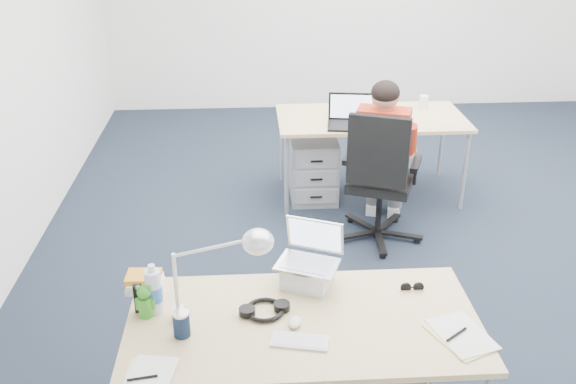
% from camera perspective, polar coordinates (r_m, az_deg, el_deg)
% --- Properties ---
extents(floor, '(7.00, 7.00, 0.00)m').
position_cam_1_polar(floor, '(5.11, 11.99, -4.50)').
color(floor, black).
rests_on(floor, ground).
extents(room, '(6.02, 7.02, 2.80)m').
position_cam_1_polar(room, '(4.52, 13.99, 14.68)').
color(room, white).
rests_on(room, ground).
extents(desk_near, '(1.60, 0.80, 0.73)m').
position_cam_1_polar(desk_near, '(2.99, 1.37, -12.05)').
color(desk_near, tan).
rests_on(desk_near, ground).
extents(desk_far, '(1.60, 0.80, 0.73)m').
position_cam_1_polar(desk_far, '(5.58, 7.38, 6.21)').
color(desk_far, tan).
rests_on(desk_far, ground).
extents(office_chair, '(0.88, 0.88, 1.08)m').
position_cam_1_polar(office_chair, '(4.97, 8.06, -1.08)').
color(office_chair, black).
rests_on(office_chair, ground).
extents(seated_person, '(0.53, 0.74, 1.26)m').
position_cam_1_polar(seated_person, '(4.99, 8.47, 3.20)').
color(seated_person, '#B02F19').
rests_on(seated_person, ground).
extents(drawer_pedestal_far, '(0.40, 0.50, 0.55)m').
position_cam_1_polar(drawer_pedestal_far, '(5.63, 2.27, 2.13)').
color(drawer_pedestal_far, '#9D9FA2').
rests_on(drawer_pedestal_far, ground).
extents(silver_laptop, '(0.36, 0.33, 0.31)m').
position_cam_1_polar(silver_laptop, '(3.12, 1.74, -5.83)').
color(silver_laptop, silver).
rests_on(silver_laptop, desk_near).
extents(wireless_keyboard, '(0.26, 0.15, 0.01)m').
position_cam_1_polar(wireless_keyboard, '(2.83, 1.06, -13.12)').
color(wireless_keyboard, white).
rests_on(wireless_keyboard, desk_near).
extents(computer_mouse, '(0.08, 0.10, 0.03)m').
position_cam_1_polar(computer_mouse, '(2.93, 0.61, -11.48)').
color(computer_mouse, white).
rests_on(computer_mouse, desk_near).
extents(headphones, '(0.27, 0.23, 0.04)m').
position_cam_1_polar(headphones, '(3.00, -2.10, -10.33)').
color(headphones, black).
rests_on(headphones, desk_near).
extents(can_koozie, '(0.08, 0.08, 0.12)m').
position_cam_1_polar(can_koozie, '(2.88, -9.45, -11.48)').
color(can_koozie, '#122039').
rests_on(can_koozie, desk_near).
extents(water_bottle, '(0.10, 0.10, 0.25)m').
position_cam_1_polar(water_bottle, '(3.01, -11.86, -8.38)').
color(water_bottle, silver).
rests_on(water_bottle, desk_near).
extents(bear_figurine, '(0.11, 0.09, 0.17)m').
position_cam_1_polar(bear_figurine, '(3.01, -12.62, -9.40)').
color(bear_figurine, '#238022').
rests_on(bear_figurine, desk_near).
extents(book_stack, '(0.21, 0.18, 0.08)m').
position_cam_1_polar(book_stack, '(3.22, -12.62, -7.78)').
color(book_stack, silver).
rests_on(book_stack, desk_near).
extents(cordless_phone, '(0.04, 0.03, 0.14)m').
position_cam_1_polar(cordless_phone, '(3.05, -13.16, -9.20)').
color(cordless_phone, black).
rests_on(cordless_phone, desk_near).
extents(papers_left, '(0.21, 0.28, 0.01)m').
position_cam_1_polar(papers_left, '(2.71, -12.43, -15.96)').
color(papers_left, '#E2D982').
rests_on(papers_left, desk_near).
extents(papers_right, '(0.29, 0.34, 0.01)m').
position_cam_1_polar(papers_right, '(2.96, 15.09, -12.27)').
color(papers_right, '#E2D982').
rests_on(papers_right, desk_near).
extents(sunglasses, '(0.12, 0.05, 0.03)m').
position_cam_1_polar(sunglasses, '(3.21, 10.98, -8.32)').
color(sunglasses, black).
rests_on(sunglasses, desk_near).
extents(desk_lamp, '(0.44, 0.25, 0.47)m').
position_cam_1_polar(desk_lamp, '(2.86, -7.18, -7.31)').
color(desk_lamp, silver).
rests_on(desk_lamp, desk_near).
extents(dark_laptop, '(0.42, 0.41, 0.27)m').
position_cam_1_polar(dark_laptop, '(5.25, 5.67, 7.17)').
color(dark_laptop, black).
rests_on(dark_laptop, desk_far).
extents(far_cup, '(0.11, 0.11, 0.11)m').
position_cam_1_polar(far_cup, '(5.85, 11.97, 7.83)').
color(far_cup, white).
rests_on(far_cup, desk_far).
extents(far_papers, '(0.27, 0.33, 0.01)m').
position_cam_1_polar(far_papers, '(5.69, 5.46, 7.22)').
color(far_papers, white).
rests_on(far_papers, desk_far).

